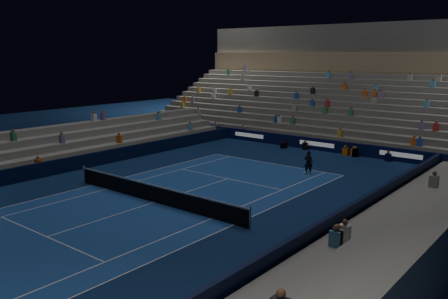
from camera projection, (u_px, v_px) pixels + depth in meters
name	position (u px, v px, depth m)	size (l,w,h in m)	color
ground	(155.00, 202.00, 25.56)	(90.00, 90.00, 0.00)	#0B1F46
court_surface	(155.00, 202.00, 25.56)	(10.97, 23.77, 0.01)	navy
sponsor_barrier_far	(317.00, 144.00, 39.56)	(44.00, 0.25, 1.00)	#080D33
sponsor_barrier_east	(315.00, 236.00, 19.47)	(0.25, 37.00, 1.00)	black
sponsor_barrier_west	(55.00, 167.00, 31.44)	(0.25, 37.00, 1.00)	black
grandstand_main	(364.00, 102.00, 46.15)	(44.00, 15.20, 11.20)	#62625E
grandstand_east	(400.00, 248.00, 17.25)	(5.00, 37.00, 2.50)	slate
grandstand_west	(28.00, 154.00, 33.50)	(5.00, 37.00, 2.50)	gray
tennis_net	(154.00, 193.00, 25.46)	(12.90, 0.10, 1.10)	#B2B2B7
tennis_player	(308.00, 162.00, 31.53)	(0.58, 0.38, 1.60)	black
broadcast_camera	(284.00, 145.00, 40.42)	(0.49, 0.89, 0.55)	black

